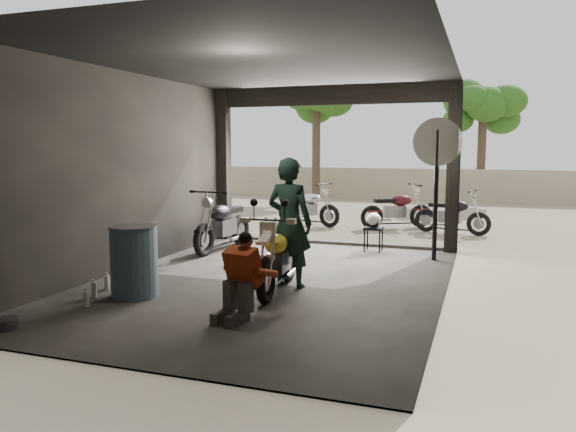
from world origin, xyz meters
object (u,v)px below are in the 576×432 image
Objects in this scene: outside_bike_a at (308,204)px; mechanic at (238,279)px; outside_bike_b at (397,206)px; stool at (374,231)px; outside_bike_c at (452,212)px; sign_post at (437,165)px; left_bike at (223,220)px; main_bike at (278,253)px; oil_drum at (134,262)px; helmet at (374,220)px; rider at (290,223)px.

outside_bike_a is 1.66× the size of mechanic.
stool is (0.06, -3.38, -0.14)m from outside_bike_b.
outside_bike_c is at bearing 65.89° from stool.
outside_bike_a reaches higher than outside_bike_c.
outside_bike_c reaches higher than stool.
mechanic reaches higher than stool.
outside_bike_b is 1.05× the size of outside_bike_c.
sign_post is at bearing -169.49° from outside_bike_c.
left_bike is at bearing -170.04° from outside_bike_a.
left_bike reaches higher than main_bike.
left_bike reaches higher than outside_bike_b.
outside_bike_b is 1.68× the size of oil_drum.
oil_drum is (-1.71, -0.90, -0.07)m from main_bike.
outside_bike_a is 3.87m from stool.
left_bike is 2.90m from helmet.
rider is at bearing 74.16° from main_bike.
outside_bike_a reaches higher than oil_drum.
stool is (0.63, 3.09, -0.52)m from rider.
outside_bike_c is at bearing -99.55° from rider.
outside_bike_b is 0.64× the size of sign_post.
outside_bike_c reaches higher than helmet.
oil_drum is at bearing -163.54° from outside_bike_a.
outside_bike_b is 4.23m from sign_post.
left_bike is 3.17m from rider.
helmet is at bearing 92.92° from mechanic.
outside_bike_b is at bearing 116.76° from sign_post.
outside_bike_c is at bearing 86.39° from mechanic.
outside_bike_a is (-1.60, 6.52, -0.00)m from main_bike.
outside_bike_a is at bearing 98.52° from outside_bike_c.
helmet is (0.67, 4.80, 0.13)m from mechanic.
mechanic is (-0.61, -8.14, -0.05)m from outside_bike_b.
sign_post is (1.23, -3.88, 1.16)m from outside_bike_b.
main_bike is 0.94× the size of left_bike.
rider is at bearing -122.74° from helmet.
stool is at bearing -126.48° from outside_bike_a.
outside_bike_a is 3.39× the size of stool.
outside_bike_c is at bearing 97.13° from sign_post.
mechanic is at bearing -95.55° from main_bike.
outside_bike_a is 0.88× the size of rider.
outside_bike_c is at bearing -141.21° from outside_bike_b.
mechanic is at bearing -98.10° from stool.
sign_post is at bearing 77.39° from mechanic.
outside_bike_b reaches higher than stool.
sign_post reaches higher than outside_bike_a.
stool is at bearing 19.74° from left_bike.
outside_bike_b is 3.36× the size of stool.
sign_post is at bearing 167.14° from outside_bike_b.
mechanic is 1.78m from oil_drum.
outside_bike_a is at bearing 97.93° from main_bike.
outside_bike_b reaches higher than oil_drum.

